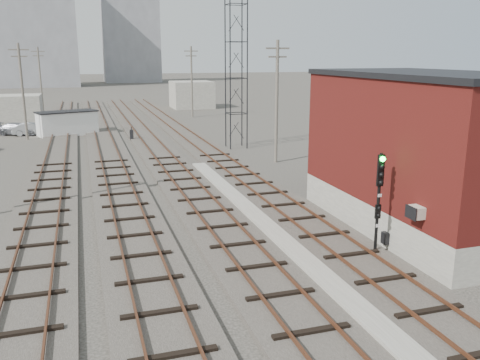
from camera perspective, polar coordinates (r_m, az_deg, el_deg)
name	(u,v)px	position (r m, az deg, el deg)	size (l,w,h in m)	color
ground	(141,117)	(68.15, -11.10, 6.94)	(320.00, 320.00, 0.00)	#282621
track_right	(193,141)	(47.97, -5.25, 4.42)	(3.20, 90.00, 0.39)	#332D28
track_mid_right	(151,143)	(47.31, -10.01, 4.14)	(3.20, 90.00, 0.39)	#332D28
track_mid_left	(106,145)	(46.98, -14.85, 3.81)	(3.20, 90.00, 0.39)	#332D28
track_left	(58,147)	(47.00, -19.73, 3.46)	(3.20, 90.00, 0.39)	#332D28
platform_curb	(265,226)	(24.00, 2.79, -5.14)	(0.90, 28.00, 0.26)	gray
brick_building	(424,152)	(24.73, 19.98, 2.98)	(6.54, 12.20, 7.22)	gray
lattice_tower	(236,60)	(44.20, -0.43, 13.31)	(1.60, 1.60, 15.00)	black
utility_pole_left_b	(22,89)	(52.63, -23.23, 9.35)	(1.80, 0.24, 9.00)	#595147
utility_pole_left_c	(40,78)	(77.52, -21.51, 10.62)	(1.80, 0.24, 9.00)	#595147
utility_pole_right_a	(277,99)	(38.04, 4.15, 9.10)	(1.80, 0.24, 9.00)	#595147
utility_pole_right_b	(192,80)	(66.82, -5.45, 11.13)	(1.80, 0.24, 9.00)	#595147
apartment_left	(30,26)	(142.86, -22.47, 15.72)	(22.00, 14.00, 30.00)	gray
apartment_right	(130,37)	(158.12, -12.20, 15.42)	(16.00, 12.00, 26.00)	gray
shed_left	(6,109)	(68.13, -24.75, 7.28)	(8.00, 5.00, 3.20)	gray
shed_right	(192,95)	(79.22, -5.45, 9.52)	(6.00, 6.00, 4.00)	gray
signal_mast	(379,196)	(20.90, 15.35, -1.72)	(0.40, 0.42, 4.22)	gray
switch_stand	(132,135)	(49.33, -12.08, 5.00)	(0.36, 0.36, 1.25)	black
site_trailer	(67,123)	(54.57, -18.81, 6.08)	(6.31, 4.26, 2.44)	white
car_silver	(32,129)	(55.91, -22.30, 5.34)	(1.34, 3.85, 1.27)	#95989C
car_grey	(18,129)	(56.58, -23.67, 5.28)	(1.72, 4.24, 1.23)	gray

